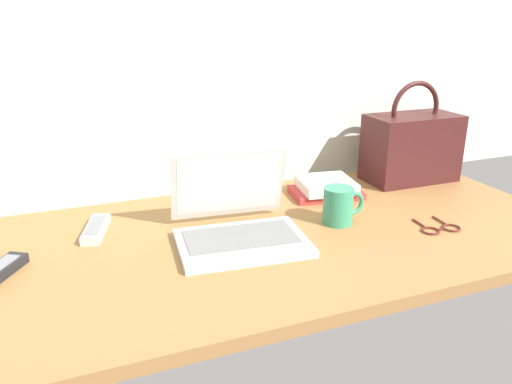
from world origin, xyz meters
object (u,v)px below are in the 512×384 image
at_px(eyeglasses, 440,229).
at_px(handbag, 411,146).
at_px(remote_control_near, 96,229).
at_px(coffee_mug, 340,205).
at_px(book_stack, 326,188).
at_px(laptop, 237,222).

height_order(eyeglasses, handbag, handbag).
bearing_deg(handbag, remote_control_near, -176.40).
bearing_deg(coffee_mug, book_stack, 70.52).
bearing_deg(remote_control_near, book_stack, 2.32).
bearing_deg(book_stack, handbag, 6.19).
height_order(laptop, handbag, handbag).
xyz_separation_m(coffee_mug, book_stack, (0.07, 0.20, -0.03)).
height_order(laptop, remote_control_near, laptop).
bearing_deg(laptop, remote_control_near, 153.67).
distance_m(eyeglasses, handbag, 0.43).
height_order(eyeglasses, book_stack, book_stack).
xyz_separation_m(eyeglasses, book_stack, (-0.15, 0.34, 0.02)).
relative_size(remote_control_near, eyeglasses, 1.45).
bearing_deg(book_stack, remote_control_near, -177.68).
relative_size(remote_control_near, book_stack, 0.74).
xyz_separation_m(remote_control_near, book_stack, (0.69, 0.03, 0.01)).
xyz_separation_m(coffee_mug, eyeglasses, (0.22, -0.14, -0.05)).
bearing_deg(handbag, coffee_mug, -149.72).
bearing_deg(laptop, book_stack, 28.01).
bearing_deg(eyeglasses, book_stack, 114.06).
xyz_separation_m(coffee_mug, handbag, (0.41, 0.24, 0.06)).
bearing_deg(eyeglasses, laptop, 163.69).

